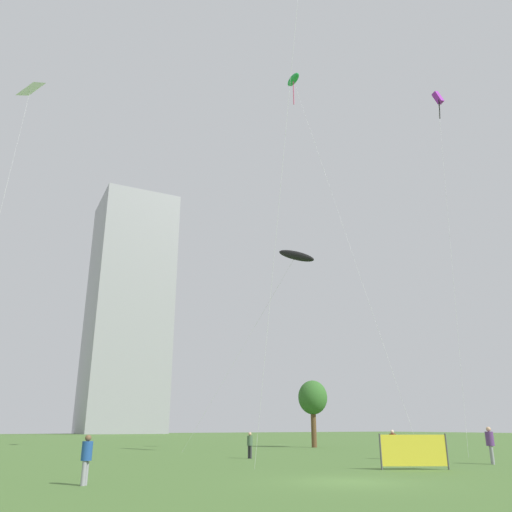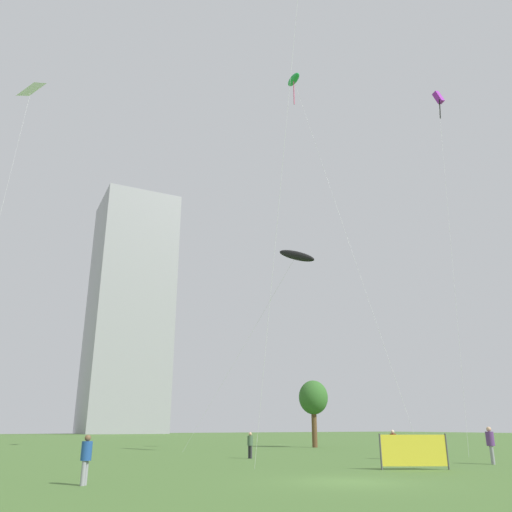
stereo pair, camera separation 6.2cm
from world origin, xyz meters
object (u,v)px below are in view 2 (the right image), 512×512
(kite_flying_0, at_px, (294,80))
(kite_flying_5, at_px, (296,256))
(person_standing_4, at_px, (393,442))
(person_standing_5, at_px, (250,443))
(person_standing_2, at_px, (86,456))
(kite_flying_4, at_px, (31,91))
(kite_flying_2, at_px, (439,100))
(event_banner, at_px, (414,450))
(distant_highrise_0, at_px, (129,311))
(park_tree_0, at_px, (313,398))
(person_standing_0, at_px, (490,442))

(kite_flying_0, bearing_deg, kite_flying_5, -133.74)
(person_standing_4, xyz_separation_m, person_standing_5, (-7.15, 5.09, -0.08))
(person_standing_5, xyz_separation_m, kite_flying_5, (5.73, 2.57, 14.03))
(person_standing_2, distance_m, kite_flying_5, 26.31)
(person_standing_2, xyz_separation_m, kite_flying_4, (-1.94, 26.36, 30.60))
(kite_flying_2, distance_m, event_banner, 31.77)
(kite_flying_5, relative_size, distant_highrise_0, 0.23)
(person_standing_2, bearing_deg, park_tree_0, 171.06)
(kite_flying_4, bearing_deg, person_standing_0, -49.92)
(kite_flying_5, height_order, park_tree_0, kite_flying_5)
(person_standing_2, xyz_separation_m, kite_flying_2, (28.39, 5.31, 27.78))
(kite_flying_5, height_order, event_banner, kite_flying_5)
(kite_flying_0, distance_m, kite_flying_5, 17.94)
(person_standing_0, xyz_separation_m, distant_highrise_0, (19.05, 129.60, 33.54))
(kite_flying_0, bearing_deg, distant_highrise_0, 79.82)
(kite_flying_5, xyz_separation_m, park_tree_0, (8.38, 9.46, -10.45))
(distant_highrise_0, bearing_deg, kite_flying_4, -107.55)
(person_standing_2, height_order, person_standing_5, person_standing_2)
(person_standing_4, xyz_separation_m, kite_flying_0, (-0.43, 8.69, 31.83))
(park_tree_0, xyz_separation_m, event_banner, (-12.01, -23.40, -3.64))
(person_standing_2, relative_size, park_tree_0, 0.26)
(kite_flying_5, relative_size, event_banner, 5.80)
(person_standing_0, xyz_separation_m, event_banner, (-6.22, -0.42, -0.25))
(kite_flying_2, relative_size, kite_flying_5, 1.84)
(kite_flying_2, distance_m, kite_flying_4, 37.02)
(kite_flying_4, relative_size, distant_highrise_0, 0.47)
(person_standing_2, distance_m, distant_highrise_0, 139.10)
(person_standing_0, xyz_separation_m, person_standing_4, (-1.17, 5.86, -0.11))
(kite_flying_0, relative_size, kite_flying_2, 1.13)
(person_standing_4, bearing_deg, park_tree_0, 22.27)
(kite_flying_2, bearing_deg, kite_flying_0, 137.01)
(kite_flying_0, xyz_separation_m, event_banner, (-4.62, -14.97, -31.97))
(person_standing_0, xyz_separation_m, person_standing_5, (-8.33, 10.95, -0.19))
(person_standing_2, height_order, kite_flying_2, kite_flying_2)
(person_standing_4, relative_size, kite_flying_0, 0.05)
(person_standing_5, bearing_deg, person_standing_2, -66.76)
(person_standing_2, xyz_separation_m, event_banner, (14.58, -1.09, -0.10))
(kite_flying_5, relative_size, park_tree_0, 2.62)
(kite_flying_4, xyz_separation_m, event_banner, (16.52, -27.44, -30.71))
(distant_highrise_0, distance_m, event_banner, 136.70)
(kite_flying_0, distance_m, distant_highrise_0, 116.90)
(kite_flying_4, xyz_separation_m, park_tree_0, (28.53, -4.04, -27.06))
(person_standing_5, relative_size, kite_flying_2, 0.05)
(kite_flying_2, relative_size, kite_flying_4, 0.91)
(kite_flying_2, bearing_deg, park_tree_0, 96.04)
(person_standing_0, relative_size, park_tree_0, 0.30)
(kite_flying_4, height_order, event_banner, kite_flying_4)
(person_standing_0, bearing_deg, kite_flying_5, -121.47)
(kite_flying_5, distance_m, distant_highrise_0, 119.72)
(kite_flying_0, bearing_deg, kite_flying_4, 149.45)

